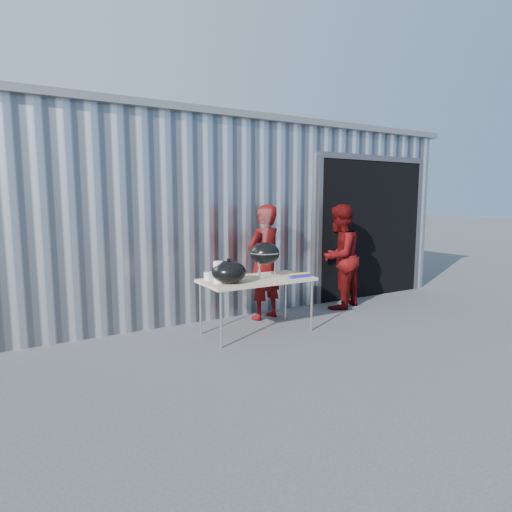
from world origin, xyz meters
TOP-DOWN VIEW (x-y plane):
  - ground at (0.00, 0.00)m, footprint 80.00×80.00m
  - building at (0.92, 4.59)m, footprint 8.20×6.20m
  - folding_table at (0.31, 0.83)m, footprint 1.50×0.75m
  - kettle_grill at (0.44, 0.83)m, footprint 0.41×0.41m
  - grill_lid at (-0.16, 0.73)m, footprint 0.44×0.44m
  - paper_towels at (-0.28, 0.78)m, footprint 0.12×0.12m
  - white_tub at (-0.24, 1.03)m, footprint 0.20×0.15m
  - foil_box at (0.84, 0.58)m, footprint 0.32×0.05m
  - person_cook at (0.77, 1.38)m, footprint 0.72×0.56m
  - person_bystander at (2.18, 1.31)m, footprint 1.02×0.91m

SIDE VIEW (x-z plane):
  - ground at x=0.00m, z-range 0.00..0.00m
  - folding_table at x=0.31m, z-range 0.33..1.08m
  - foil_box at x=0.84m, z-range 0.75..0.81m
  - white_tub at x=-0.24m, z-range 0.75..0.85m
  - person_bystander at x=2.18m, z-range 0.00..1.73m
  - person_cook at x=0.77m, z-range 0.00..1.73m
  - paper_towels at x=-0.28m, z-range 0.75..1.03m
  - grill_lid at x=-0.16m, z-range 0.74..1.05m
  - kettle_grill at x=0.44m, z-range 0.71..1.64m
  - building at x=0.92m, z-range -0.01..3.09m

